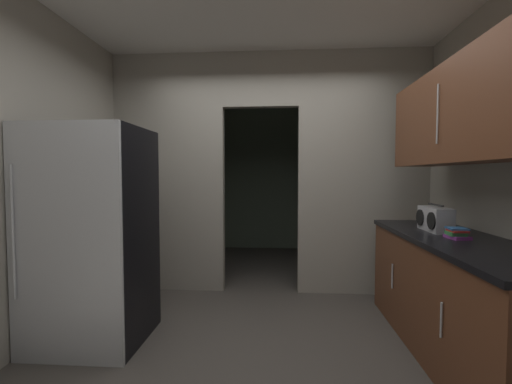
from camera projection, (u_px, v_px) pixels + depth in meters
ground at (260, 358)px, 2.53m from camera, size 20.00×20.00×0.00m
kitchen_overhead_slab at (263, 4)px, 2.84m from camera, size 4.00×6.99×0.06m
kitchen_partition at (269, 167)px, 3.95m from camera, size 3.60×0.12×2.75m
adjoining_room_shell at (271, 174)px, 5.66m from camera, size 3.60×2.44×2.75m
refrigerator at (93, 235)px, 2.77m from camera, size 0.83×0.78×1.73m
lower_cabinet_run at (458, 298)px, 2.53m from camera, size 0.68×2.08×0.89m
upper_cabinet_counterside at (464, 114)px, 2.46m from camera, size 0.36×1.87×0.72m
boombox at (435, 219)px, 2.83m from camera, size 0.16×0.37×0.23m
book_stack at (457, 234)px, 2.50m from camera, size 0.14×0.17×0.08m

